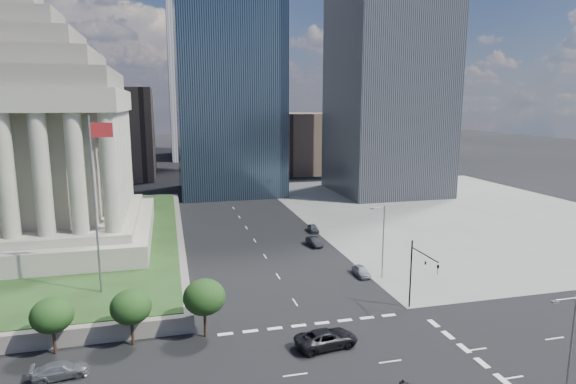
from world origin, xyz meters
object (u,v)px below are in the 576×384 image
object	(u,v)px
suv_grey	(61,370)
parked_sedan_far	(313,228)
parked_sedan_near	(361,271)
parked_sedan_mid	(314,242)
street_lamp_north	(382,238)
war_memorial	(27,116)
pickup_truck	(327,338)
street_lamp_south	(568,353)
flagpole	(96,196)
traffic_signal_ne	(419,269)

from	to	relation	value
suv_grey	parked_sedan_far	xyz separation A→B (m)	(35.16, 40.53, -0.01)
parked_sedan_near	parked_sedan_mid	size ratio (longest dim) A/B	0.95
street_lamp_north	suv_grey	xyz separation A→B (m)	(-36.99, -15.43, -4.99)
war_memorial	pickup_truck	bearing A→B (deg)	-48.72
parked_sedan_far	war_memorial	bearing A→B (deg)	-173.73
street_lamp_south	street_lamp_north	xyz separation A→B (m)	(0.00, 31.00, 0.00)
suv_grey	parked_sedan_mid	distance (m)	45.65
street_lamp_north	parked_sedan_near	xyz separation A→B (m)	(-2.23, 1.45, -4.97)
flagpole	parked_sedan_far	xyz separation A→B (m)	(33.33, 26.09, -12.45)
street_lamp_south	street_lamp_north	size ratio (longest dim) A/B	1.00
street_lamp_north	traffic_signal_ne	bearing A→B (deg)	-94.19
parked_sedan_mid	flagpole	bearing A→B (deg)	-155.99
parked_sedan_far	street_lamp_north	bearing A→B (deg)	-82.20
traffic_signal_ne	parked_sedan_mid	size ratio (longest dim) A/B	1.88
war_memorial	traffic_signal_ne	size ratio (longest dim) A/B	4.88
traffic_signal_ne	street_lamp_south	size ratio (longest dim) A/B	0.80
war_memorial	flagpole	xyz separation A→B (m)	(12.17, -24.00, -8.29)
pickup_truck	suv_grey	size ratio (longest dim) A/B	1.33
street_lamp_north	parked_sedan_mid	world-z (taller)	street_lamp_north
traffic_signal_ne	war_memorial	bearing A→B (deg)	143.58
street_lamp_south	suv_grey	distance (m)	40.44
parked_sedan_mid	parked_sedan_far	distance (m)	8.99
street_lamp_north	pickup_truck	bearing A→B (deg)	-129.37
war_memorial	parked_sedan_mid	distance (m)	48.17
traffic_signal_ne	parked_sedan_near	bearing A→B (deg)	96.27
street_lamp_north	parked_sedan_near	distance (m)	5.64
war_memorial	suv_grey	size ratio (longest dim) A/B	8.40
flagpole	parked_sedan_mid	distance (m)	37.54
flagpole	street_lamp_north	xyz separation A→B (m)	(35.16, 1.00, -7.45)
parked_sedan_near	traffic_signal_ne	bearing A→B (deg)	-81.90
flagpole	street_lamp_north	size ratio (longest dim) A/B	2.00
flagpole	parked_sedan_mid	size ratio (longest dim) A/B	4.69
traffic_signal_ne	parked_sedan_far	size ratio (longest dim) A/B	2.04
suv_grey	war_memorial	bearing A→B (deg)	8.37
suv_grey	parked_sedan_far	distance (m)	53.65
flagpole	pickup_truck	bearing A→B (deg)	-34.19
parked_sedan_mid	pickup_truck	bearing A→B (deg)	-110.66
parked_sedan_far	suv_grey	bearing A→B (deg)	-127.31
war_memorial	parked_sedan_near	size ratio (longest dim) A/B	9.66
war_memorial	street_lamp_south	xyz separation A→B (m)	(47.33, -54.00, -15.74)
suv_grey	parked_sedan_mid	xyz separation A→B (m)	(32.66, 31.89, 0.03)
street_lamp_south	suv_grey	size ratio (longest dim) A/B	2.15
street_lamp_south	flagpole	bearing A→B (deg)	139.53
traffic_signal_ne	parked_sedan_near	distance (m)	13.62
traffic_signal_ne	street_lamp_north	bearing A→B (deg)	85.81
street_lamp_north	parked_sedan_mid	bearing A→B (deg)	104.73
parked_sedan_near	parked_sedan_far	distance (m)	23.65
flagpole	traffic_signal_ne	world-z (taller)	flagpole
parked_sedan_mid	traffic_signal_ne	bearing A→B (deg)	-88.33
street_lamp_north	flagpole	bearing A→B (deg)	-178.37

